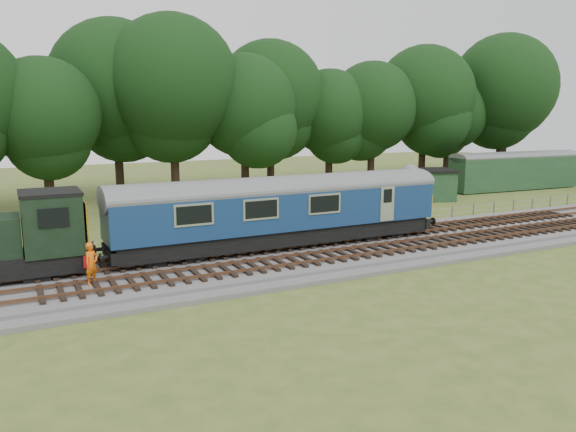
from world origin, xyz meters
TOP-DOWN VIEW (x-y plane):
  - ground at (0.00, 0.00)m, footprint 120.00×120.00m
  - ballast at (0.00, 0.00)m, footprint 70.00×7.00m
  - track_north at (0.00, 1.40)m, footprint 67.20×2.40m
  - track_south at (0.00, -1.60)m, footprint 67.20×2.40m
  - fence at (0.00, 4.50)m, footprint 64.00×0.12m
  - tree_line at (0.00, 22.00)m, footprint 70.00×8.00m
  - dmu_railcar at (-4.82, 1.40)m, footprint 18.05×2.86m
  - worker at (-14.78, -1.01)m, footprint 0.78×0.75m
  - parked_coach at (26.42, 13.72)m, footprint 14.26×3.36m
  - shed at (14.94, 12.14)m, footprint 4.08×4.08m

SIDE VIEW (x-z plane):
  - ground at x=0.00m, z-range 0.00..0.00m
  - fence at x=0.00m, z-range -0.50..0.50m
  - tree_line at x=0.00m, z-range -9.00..9.00m
  - ballast at x=0.00m, z-range 0.00..0.35m
  - track_north at x=0.00m, z-range 0.31..0.52m
  - track_south at x=0.00m, z-range 0.31..0.52m
  - worker at x=-14.78m, z-range 0.35..2.15m
  - shed at x=14.94m, z-range 0.02..2.68m
  - parked_coach at x=26.42m, z-range 0.22..3.83m
  - dmu_railcar at x=-4.82m, z-range 0.67..4.54m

